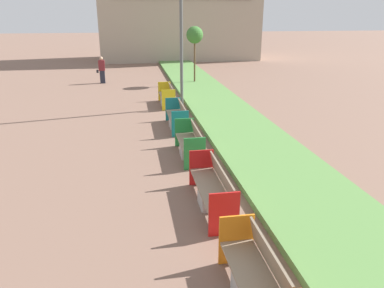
# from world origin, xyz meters

# --- Properties ---
(planter_grass_strip) EXTENTS (2.80, 120.00, 0.18)m
(planter_grass_strip) POSITION_xyz_m (3.20, 12.00, 0.09)
(planter_grass_strip) COLOR #568442
(planter_grass_strip) RESTS_ON ground
(building_backdrop) EXTENTS (14.29, 6.33, 10.62)m
(building_backdrop) POSITION_xyz_m (4.00, 38.58, 5.31)
(building_backdrop) COLOR tan
(building_backdrop) RESTS_ON ground
(bench_orange_frame) EXTENTS (0.65, 1.90, 0.94)m
(bench_orange_frame) POSITION_xyz_m (0.94, 6.53, 0.36)
(bench_orange_frame) COLOR #ADA8A0
(bench_orange_frame) RESTS_ON ground
(bench_red_frame) EXTENTS (0.65, 2.42, 0.94)m
(bench_red_frame) POSITION_xyz_m (0.94, 9.52, 0.38)
(bench_red_frame) COLOR #ADA8A0
(bench_red_frame) RESTS_ON ground
(bench_green_frame) EXTENTS (0.65, 2.07, 0.94)m
(bench_green_frame) POSITION_xyz_m (0.94, 12.72, 0.37)
(bench_green_frame) COLOR #ADA8A0
(bench_green_frame) RESTS_ON ground
(bench_teal_frame) EXTENTS (0.65, 2.23, 0.94)m
(bench_teal_frame) POSITION_xyz_m (0.94, 15.82, 0.37)
(bench_teal_frame) COLOR #ADA8A0
(bench_teal_frame) RESTS_ON ground
(bench_yellow_frame) EXTENTS (0.65, 2.08, 0.94)m
(bench_yellow_frame) POSITION_xyz_m (0.94, 19.62, 0.37)
(bench_yellow_frame) COLOR #ADA8A0
(bench_yellow_frame) RESTS_ON ground
(street_lamp_post) EXTENTS (0.24, 0.44, 7.43)m
(street_lamp_post) POSITION_xyz_m (1.55, 18.95, 4.10)
(street_lamp_post) COLOR #56595B
(street_lamp_post) RESTS_ON ground
(sapling_tree_far) EXTENTS (1.00, 1.00, 3.45)m
(sapling_tree_far) POSITION_xyz_m (3.17, 24.83, 2.91)
(sapling_tree_far) COLOR brown
(sapling_tree_far) RESTS_ON ground
(pedestrian_walking) EXTENTS (0.53, 0.24, 1.64)m
(pedestrian_walking) POSITION_xyz_m (-2.47, 26.18, 0.83)
(pedestrian_walking) COLOR #232633
(pedestrian_walking) RESTS_ON ground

